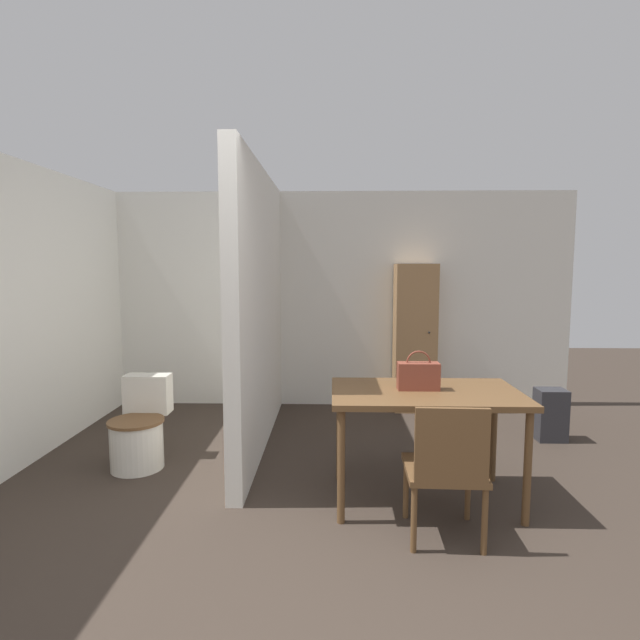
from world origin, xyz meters
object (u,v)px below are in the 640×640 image
at_px(toilet, 140,431).
at_px(handbag, 418,375).
at_px(wooden_cabinet, 415,338).
at_px(wooden_chair, 446,466).
at_px(space_heater, 550,415).
at_px(dining_table, 425,402).

bearing_deg(toilet, handbag, -13.80).
bearing_deg(wooden_cabinet, wooden_chair, -95.35).
height_order(handbag, space_heater, handbag).
xyz_separation_m(toilet, wooden_cabinet, (2.53, 1.68, 0.55)).
bearing_deg(handbag, wooden_cabinet, 81.35).
distance_m(toilet, handbag, 2.33).
relative_size(dining_table, space_heater, 2.64).
relative_size(toilet, space_heater, 1.46).
bearing_deg(handbag, dining_table, -28.95).
bearing_deg(wooden_cabinet, dining_table, -97.35).
height_order(dining_table, toilet, dining_table).
relative_size(dining_table, wooden_chair, 1.51).
xyz_separation_m(dining_table, wooden_cabinet, (0.29, 2.25, 0.13)).
bearing_deg(wooden_chair, space_heater, 54.08).
xyz_separation_m(handbag, wooden_cabinet, (0.34, 2.22, -0.05)).
xyz_separation_m(handbag, space_heater, (1.47, 1.23, -0.64)).
bearing_deg(handbag, wooden_chair, -82.28).
distance_m(dining_table, wooden_chair, 0.59).
xyz_separation_m(dining_table, space_heater, (1.42, 1.26, -0.46)).
height_order(dining_table, handbag, handbag).
bearing_deg(toilet, wooden_chair, -25.98).
bearing_deg(handbag, space_heater, 40.03).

